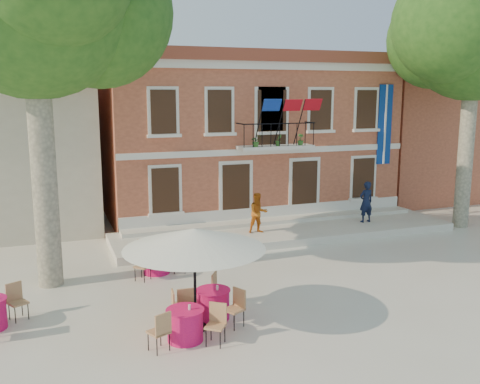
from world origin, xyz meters
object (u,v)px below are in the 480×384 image
pedestrian_navy (366,202)px  pedestrian_orange (258,213)px  plane_tree_east (475,34)px  patio_umbrella (194,239)px  cafe_table_1 (213,302)px  cafe_table_3 (156,260)px  cafe_table_0 (185,323)px

pedestrian_navy → pedestrian_orange: size_ratio=1.11×
plane_tree_east → patio_umbrella: size_ratio=3.19×
pedestrian_orange → cafe_table_1: bearing=-117.6°
cafe_table_3 → pedestrian_orange: bearing=28.9°
cafe_table_0 → cafe_table_1: 1.39m
pedestrian_navy → pedestrian_orange: (-4.97, -0.07, -0.08)m
patio_umbrella → cafe_table_3: (-0.07, 4.46, -1.86)m
plane_tree_east → cafe_table_1: size_ratio=5.87×
patio_umbrella → cafe_table_1: size_ratio=1.84×
patio_umbrella → cafe_table_3: 4.83m
pedestrian_orange → cafe_table_1: pedestrian_orange is taller
pedestrian_orange → cafe_table_3: pedestrian_orange is taller
plane_tree_east → cafe_table_3: (-13.66, -1.53, -7.67)m
patio_umbrella → cafe_table_0: (-0.39, -0.51, -1.86)m
plane_tree_east → patio_umbrella: (-13.58, -5.99, -5.81)m
cafe_table_3 → plane_tree_east: bearing=6.4°
pedestrian_orange → cafe_table_3: (-4.55, -2.51, -0.66)m
pedestrian_navy → cafe_table_1: pedestrian_navy is taller
cafe_table_3 → pedestrian_navy: bearing=15.2°
plane_tree_east → patio_umbrella: plane_tree_east is taller
pedestrian_orange → cafe_table_0: size_ratio=0.85×
pedestrian_navy → pedestrian_orange: pedestrian_navy is taller
plane_tree_east → pedestrian_orange: (-9.11, 0.98, -7.01)m
pedestrian_orange → plane_tree_east: bearing=-3.0°
pedestrian_orange → cafe_table_3: size_ratio=0.88×
pedestrian_navy → cafe_table_0: size_ratio=0.94×
plane_tree_east → cafe_table_3: size_ratio=6.06×
pedestrian_orange → cafe_table_1: 7.60m
patio_umbrella → pedestrian_orange: (4.48, 6.97, -1.20)m
plane_tree_east → cafe_table_0: size_ratio=5.89×
plane_tree_east → cafe_table_0: bearing=-155.1°
patio_umbrella → pedestrian_orange: patio_umbrella is taller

